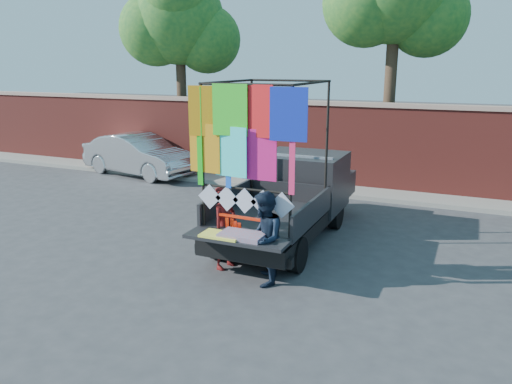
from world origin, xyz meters
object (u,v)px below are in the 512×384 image
at_px(pickup_truck, 295,195).
at_px(sedan, 139,155).
at_px(woman, 225,228).
at_px(man, 264,239).

distance_m(pickup_truck, sedan, 7.72).
bearing_deg(sedan, woman, -122.35).
xyz_separation_m(pickup_truck, sedan, (-6.87, 3.53, -0.16)).
distance_m(sedan, man, 9.69).
bearing_deg(pickup_truck, man, -81.23).
bearing_deg(man, woman, -130.48).
height_order(woman, man, man).
height_order(pickup_truck, woman, pickup_truck).
bearing_deg(woman, pickup_truck, 0.01).
bearing_deg(man, pickup_truck, 169.39).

